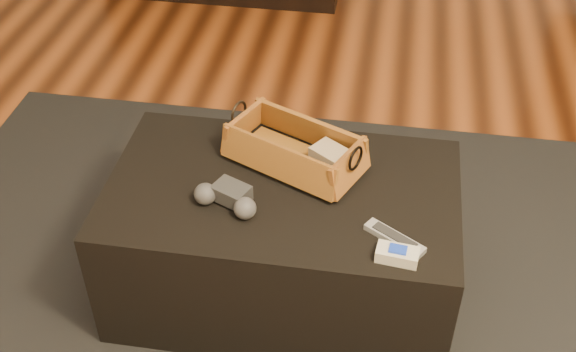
# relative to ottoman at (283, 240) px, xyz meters

# --- Properties ---
(area_rug) EXTENTS (2.60, 2.00, 0.01)m
(area_rug) POSITION_rel_ottoman_xyz_m (-0.00, -0.05, -0.22)
(area_rug) COLOR black
(area_rug) RESTS_ON floor
(ottoman) EXTENTS (1.00, 0.60, 0.42)m
(ottoman) POSITION_rel_ottoman_xyz_m (0.00, 0.00, 0.00)
(ottoman) COLOR black
(ottoman) RESTS_ON area_rug
(tv_remote) EXTENTS (0.22, 0.11, 0.02)m
(tv_remote) POSITION_rel_ottoman_xyz_m (-0.01, 0.11, 0.24)
(tv_remote) COLOR black
(tv_remote) RESTS_ON wicker_basket
(cloth_bundle) EXTENTS (0.13, 0.13, 0.06)m
(cloth_bundle) POSITION_rel_ottoman_xyz_m (0.13, 0.10, 0.25)
(cloth_bundle) COLOR tan
(cloth_bundle) RESTS_ON wicker_basket
(wicker_basket) EXTENTS (0.45, 0.35, 0.14)m
(wicker_basket) POSITION_rel_ottoman_xyz_m (0.02, 0.11, 0.26)
(wicker_basket) COLOR #A36924
(wicker_basket) RESTS_ON ottoman
(game_controller) EXTENTS (0.20, 0.14, 0.06)m
(game_controller) POSITION_rel_ottoman_xyz_m (-0.13, -0.10, 0.24)
(game_controller) COLOR #2B2C2E
(game_controller) RESTS_ON ottoman
(silver_remote) EXTENTS (0.17, 0.13, 0.02)m
(silver_remote) POSITION_rel_ottoman_xyz_m (0.32, -0.16, 0.22)
(silver_remote) COLOR #9B9CA2
(silver_remote) RESTS_ON ottoman
(cream_gadget) EXTENTS (0.11, 0.07, 0.04)m
(cream_gadget) POSITION_rel_ottoman_xyz_m (0.33, -0.23, 0.23)
(cream_gadget) COLOR beige
(cream_gadget) RESTS_ON ottoman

